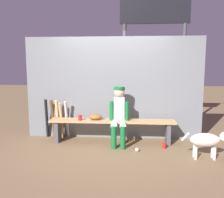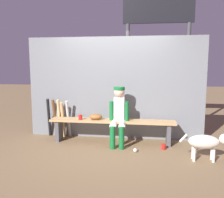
# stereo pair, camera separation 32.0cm
# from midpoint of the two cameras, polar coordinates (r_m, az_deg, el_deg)

# --- Properties ---
(ground_plane) EXTENTS (30.00, 30.00, 0.00)m
(ground_plane) POSITION_cam_midpoint_polar(r_m,az_deg,el_deg) (5.29, 1.76, -10.20)
(ground_plane) COLOR brown
(chainlink_fence) EXTENTS (3.95, 0.03, 2.27)m
(chainlink_fence) POSITION_cam_midpoint_polar(r_m,az_deg,el_deg) (5.44, 2.24, 2.54)
(chainlink_fence) COLOR slate
(chainlink_fence) RESTS_ON ground_plane
(dugout_bench) EXTENTS (2.66, 0.36, 0.49)m
(dugout_bench) POSITION_cam_midpoint_polar(r_m,az_deg,el_deg) (5.18, 1.78, -6.12)
(dugout_bench) COLOR tan
(dugout_bench) RESTS_ON ground_plane
(player_seated) EXTENTS (0.41, 0.55, 1.21)m
(player_seated) POSITION_cam_midpoint_polar(r_m,az_deg,el_deg) (5.00, 3.40, -3.42)
(player_seated) COLOR silver
(player_seated) RESTS_ON ground_plane
(baseball_glove) EXTENTS (0.28, 0.20, 0.12)m
(baseball_glove) POSITION_cam_midpoint_polar(r_m,az_deg,el_deg) (5.19, -2.07, -4.20)
(baseball_glove) COLOR brown
(baseball_glove) RESTS_ON dugout_bench
(bat_aluminum_silver) EXTENTS (0.07, 0.25, 0.86)m
(bat_aluminum_silver) POSITION_cam_midpoint_polar(r_m,az_deg,el_deg) (5.61, -8.63, -4.66)
(bat_aluminum_silver) COLOR #B7B7BC
(bat_aluminum_silver) RESTS_ON ground_plane
(bat_wood_tan) EXTENTS (0.06, 0.21, 0.83)m
(bat_wood_tan) POSITION_cam_midpoint_polar(r_m,az_deg,el_deg) (5.63, -9.86, -4.83)
(bat_wood_tan) COLOR tan
(bat_wood_tan) RESTS_ON ground_plane
(bat_wood_natural) EXTENTS (0.07, 0.20, 0.88)m
(bat_wood_natural) POSITION_cam_midpoint_polar(r_m,az_deg,el_deg) (5.66, -10.72, -4.50)
(bat_wood_natural) COLOR tan
(bat_wood_natural) RESTS_ON ground_plane
(bat_wood_dark) EXTENTS (0.07, 0.24, 0.89)m
(bat_wood_dark) POSITION_cam_midpoint_polar(r_m,az_deg,el_deg) (5.67, -11.71, -4.46)
(bat_wood_dark) COLOR brown
(bat_wood_dark) RESTS_ON ground_plane
(bat_aluminum_black) EXTENTS (0.11, 0.25, 0.90)m
(bat_aluminum_black) POSITION_cam_midpoint_polar(r_m,az_deg,el_deg) (5.76, -13.07, -4.26)
(bat_aluminum_black) COLOR black
(bat_aluminum_black) RESTS_ON ground_plane
(baseball) EXTENTS (0.07, 0.07, 0.07)m
(baseball) POSITION_cam_midpoint_polar(r_m,az_deg,el_deg) (4.76, 7.44, -11.87)
(baseball) COLOR white
(baseball) RESTS_ON ground_plane
(cup_on_ground) EXTENTS (0.08, 0.08, 0.11)m
(cup_on_ground) POSITION_cam_midpoint_polar(r_m,az_deg,el_deg) (5.00, 13.84, -10.86)
(cup_on_ground) COLOR red
(cup_on_ground) RESTS_ON ground_plane
(cup_on_bench) EXTENTS (0.08, 0.08, 0.11)m
(cup_on_bench) POSITION_cam_midpoint_polar(r_m,az_deg,el_deg) (5.19, -5.72, -4.30)
(cup_on_bench) COLOR red
(cup_on_bench) RESTS_ON dugout_bench
(scoreboard) EXTENTS (2.00, 0.27, 3.69)m
(scoreboard) POSITION_cam_midpoint_polar(r_m,az_deg,el_deg) (6.34, 12.80, 16.01)
(scoreboard) COLOR #3F3F42
(scoreboard) RESTS_ON ground_plane
(dog) EXTENTS (0.84, 0.20, 0.49)m
(dog) POSITION_cam_midpoint_polar(r_m,az_deg,el_deg) (4.60, 23.36, -9.28)
(dog) COLOR beige
(dog) RESTS_ON ground_plane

